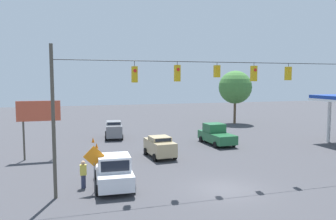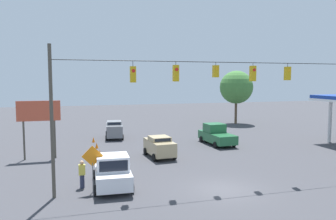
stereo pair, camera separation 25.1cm
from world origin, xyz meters
The scene contains 15 objects.
ground_plane centered at (0.00, 0.00, 0.00)m, with size 140.00×140.00×0.00m, color #3D3D42.
overhead_signal_span centered at (0.01, -1.39, 5.65)m, with size 20.13×0.38×8.73m.
sedan_tan_withflow_mid centered at (1.65, -9.30, 0.96)m, with size 2.25×4.01×1.83m.
sedan_grey_withflow_far centered at (4.31, -19.87, 1.03)m, with size 2.31×4.50×1.99m.
pickup_truck_white_parked_shoulder centered at (6.52, -2.53, 0.98)m, with size 2.48×5.21×2.12m.
pickup_truck_green_oncoming_far centered at (-5.56, -13.26, 0.98)m, with size 2.46×5.21×2.12m.
traffic_cone_nearest centered at (6.70, -4.43, 0.28)m, with size 0.33×0.33×0.56m, color orange.
traffic_cone_second centered at (6.59, -7.68, 0.28)m, with size 0.33×0.33×0.56m, color orange.
traffic_cone_third centered at (6.64, -11.11, 0.28)m, with size 0.33×0.33×0.56m, color orange.
traffic_cone_fourth centered at (6.68, -14.57, 0.28)m, with size 0.33×0.33×0.56m, color orange.
traffic_cone_fifth centered at (6.80, -17.85, 0.28)m, with size 0.33×0.33×0.56m, color orange.
roadside_billboard centered at (11.62, -11.52, 3.66)m, with size 3.52×0.16×4.98m.
work_zone_sign centered at (7.76, -1.77, 1.99)m, with size 1.27×0.06×2.84m.
pedestrian centered at (8.37, -2.72, 0.88)m, with size 0.40×0.28×1.75m.
tree_horizon_left centered at (-15.19, -27.24, 5.60)m, with size 5.04×5.04×8.13m.
Camera 2 is at (8.76, 17.92, 6.75)m, focal length 35.00 mm.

